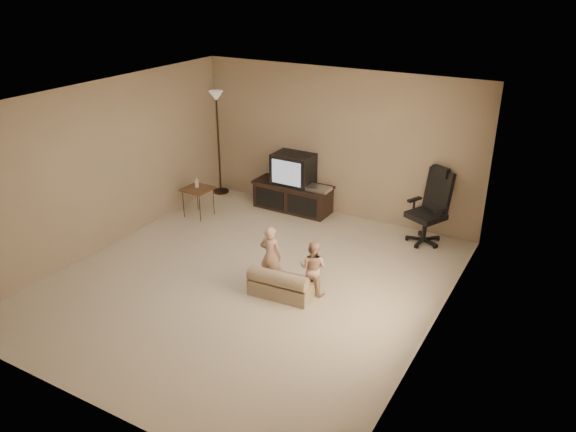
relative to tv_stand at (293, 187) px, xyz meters
name	(u,v)px	position (x,y,z in m)	size (l,w,h in m)	color
floor	(248,281)	(0.68, -2.49, -0.43)	(5.50, 5.50, 0.00)	beige
room_shell	(245,177)	(0.68, -2.49, 1.09)	(5.50, 5.50, 5.50)	white
tv_stand	(293,187)	(0.00, 0.00, 0.00)	(1.44, 0.55, 1.02)	black
office_chair	(429,216)	(2.44, -0.07, 0.01)	(0.74, 0.75, 1.20)	black
side_table	(198,189)	(-1.29, -1.03, 0.06)	(0.48, 0.48, 0.68)	brown
floor_lamp	(217,120)	(-1.62, 0.06, 0.98)	(0.30, 0.30, 1.93)	black
child_sofa	(281,284)	(1.26, -2.58, -0.26)	(0.86, 0.53, 0.40)	tan
toddler_left	(271,256)	(0.99, -2.40, 0.01)	(0.32, 0.23, 0.86)	#DCA88A
toddler_right	(313,268)	(1.58, -2.32, -0.05)	(0.37, 0.20, 0.76)	#DCA88A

